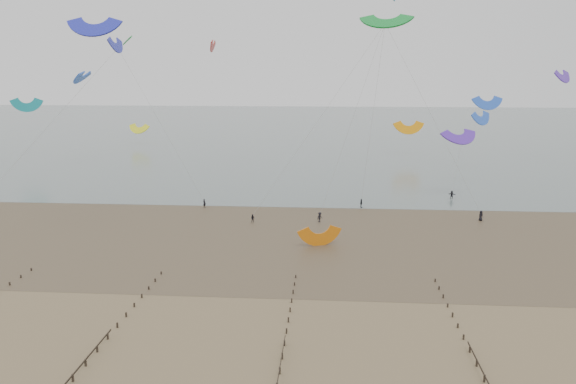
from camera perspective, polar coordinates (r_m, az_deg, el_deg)
The scene contains 6 objects.
ground at distance 63.76m, azimuth -3.55°, elevation -12.51°, with size 500.00×500.00×0.00m, color brown.
sea_and_shore at distance 96.28m, azimuth -3.20°, elevation -3.77°, with size 500.00×665.00×0.03m.
kitesurfer_lead at distance 111.69m, azimuth -8.49°, elevation -1.15°, with size 0.64×0.42×1.75m, color black.
kitesurfers at distance 109.95m, azimuth 11.67°, elevation -1.48°, with size 148.90×22.54×1.89m.
grounded_kite at distance 87.52m, azimuth 3.23°, elevation -5.45°, with size 5.90×3.09×4.49m, color orange, non-canonical shape.
kites_airborne at distance 149.90m, azimuth -5.64°, elevation 9.88°, with size 241.92×118.14×42.14m.
Camera 1 is at (8.13, -57.24, 26.89)m, focal length 35.00 mm.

